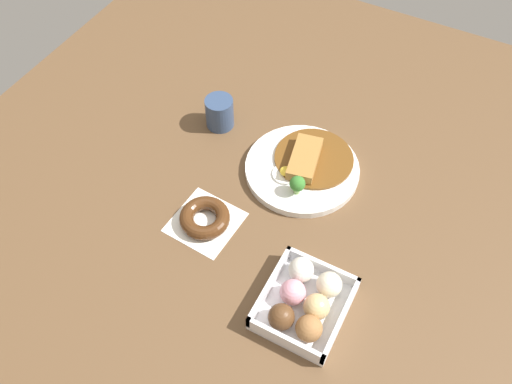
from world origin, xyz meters
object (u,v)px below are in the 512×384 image
Objects in this scene: donut_box at (305,302)px; coffee_mug at (220,113)px; chocolate_ring_donut at (205,218)px; curry_plate at (303,167)px.

coffee_mug is (0.34, 0.38, 0.01)m from donut_box.
chocolate_ring_donut is 0.29m from coffee_mug.
chocolate_ring_donut is 1.85× the size of coffee_mug.
chocolate_ring_donut is (-0.22, 0.12, 0.00)m from curry_plate.
chocolate_ring_donut is at bearing 73.36° from donut_box.
curry_plate is 0.24m from coffee_mug.
chocolate_ring_donut is (0.08, 0.27, -0.01)m from donut_box.
curry_plate is 1.80× the size of chocolate_ring_donut.
curry_plate is at bearing -99.59° from coffee_mug.
coffee_mug is at bearing 48.09° from donut_box.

